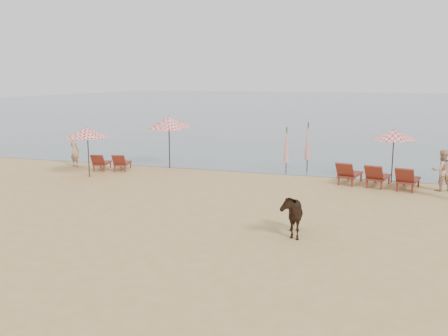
{
  "coord_description": "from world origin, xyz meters",
  "views": [
    {
      "loc": [
        5.69,
        -11.93,
        4.31
      ],
      "look_at": [
        0.0,
        5.0,
        1.1
      ],
      "focal_mm": 40.0,
      "sensor_mm": 36.0,
      "label": 1
    }
  ],
  "objects_px": {
    "lounger_cluster_left": "(111,162)",
    "umbrella_open_left_a": "(87,133)",
    "umbrella_closed_left": "(308,141)",
    "cow": "(291,213)",
    "umbrella_closed_right": "(287,145)",
    "beachgoer_left": "(75,150)",
    "lounger_cluster_right": "(377,176)",
    "umbrella_open_right": "(394,135)",
    "umbrella_open_left_b": "(169,122)",
    "beachgoer_right_a": "(442,170)"
  },
  "relations": [
    {
      "from": "lounger_cluster_left",
      "to": "lounger_cluster_right",
      "type": "xyz_separation_m",
      "value": [
        12.08,
        0.19,
        0.07
      ]
    },
    {
      "from": "lounger_cluster_left",
      "to": "lounger_cluster_right",
      "type": "bearing_deg",
      "value": -14.85
    },
    {
      "from": "lounger_cluster_right",
      "to": "umbrella_open_right",
      "type": "xyz_separation_m",
      "value": [
        0.55,
        1.13,
        1.56
      ]
    },
    {
      "from": "beachgoer_left",
      "to": "beachgoer_right_a",
      "type": "xyz_separation_m",
      "value": [
        16.69,
        -0.06,
        -0.01
      ]
    },
    {
      "from": "lounger_cluster_left",
      "to": "umbrella_closed_left",
      "type": "distance_m",
      "value": 9.32
    },
    {
      "from": "cow",
      "to": "umbrella_open_right",
      "type": "bearing_deg",
      "value": 57.89
    },
    {
      "from": "lounger_cluster_left",
      "to": "umbrella_open_left_a",
      "type": "height_order",
      "value": "umbrella_open_left_a"
    },
    {
      "from": "umbrella_open_right",
      "to": "umbrella_closed_left",
      "type": "xyz_separation_m",
      "value": [
        -3.78,
        1.45,
        -0.6
      ]
    },
    {
      "from": "lounger_cluster_right",
      "to": "umbrella_open_left_b",
      "type": "xyz_separation_m",
      "value": [
        -9.75,
        1.35,
        1.79
      ]
    },
    {
      "from": "lounger_cluster_left",
      "to": "lounger_cluster_right",
      "type": "height_order",
      "value": "lounger_cluster_right"
    },
    {
      "from": "umbrella_open_right",
      "to": "beachgoer_left",
      "type": "height_order",
      "value": "umbrella_open_right"
    },
    {
      "from": "umbrella_open_left_b",
      "to": "beachgoer_left",
      "type": "height_order",
      "value": "umbrella_open_left_b"
    },
    {
      "from": "umbrella_open_left_b",
      "to": "beachgoer_right_a",
      "type": "distance_m",
      "value": 12.27
    },
    {
      "from": "umbrella_closed_left",
      "to": "umbrella_open_left_a",
      "type": "bearing_deg",
      "value": -153.65
    },
    {
      "from": "cow",
      "to": "umbrella_open_left_a",
      "type": "bearing_deg",
      "value": 137.17
    },
    {
      "from": "umbrella_open_left_a",
      "to": "beachgoer_left",
      "type": "xyz_separation_m",
      "value": [
        -2.13,
        2.02,
        -1.16
      ]
    },
    {
      "from": "umbrella_open_right",
      "to": "umbrella_closed_right",
      "type": "relative_size",
      "value": 1.04
    },
    {
      "from": "beachgoer_left",
      "to": "lounger_cluster_right",
      "type": "bearing_deg",
      "value": -163.64
    },
    {
      "from": "umbrella_open_right",
      "to": "beachgoer_left",
      "type": "distance_m",
      "value": 14.95
    },
    {
      "from": "lounger_cluster_right",
      "to": "beachgoer_left",
      "type": "relative_size",
      "value": 2.03
    },
    {
      "from": "umbrella_closed_left",
      "to": "beachgoer_right_a",
      "type": "distance_m",
      "value": 6.16
    },
    {
      "from": "umbrella_open_left_b",
      "to": "cow",
      "type": "xyz_separation_m",
      "value": [
        7.66,
        -8.63,
        -1.64
      ]
    },
    {
      "from": "umbrella_open_left_b",
      "to": "cow",
      "type": "height_order",
      "value": "umbrella_open_left_b"
    },
    {
      "from": "lounger_cluster_right",
      "to": "umbrella_closed_left",
      "type": "bearing_deg",
      "value": 153.55
    },
    {
      "from": "umbrella_closed_left",
      "to": "cow",
      "type": "height_order",
      "value": "umbrella_closed_left"
    },
    {
      "from": "umbrella_open_left_a",
      "to": "umbrella_closed_right",
      "type": "distance_m",
      "value": 8.89
    },
    {
      "from": "beachgoer_right_a",
      "to": "cow",
      "type": "bearing_deg",
      "value": 34.56
    },
    {
      "from": "umbrella_open_right",
      "to": "beachgoer_left",
      "type": "xyz_separation_m",
      "value": [
        -14.87,
        -0.96,
        -1.21
      ]
    },
    {
      "from": "umbrella_open_right",
      "to": "cow",
      "type": "xyz_separation_m",
      "value": [
        -2.65,
        -8.4,
        -1.41
      ]
    },
    {
      "from": "umbrella_open_right",
      "to": "beachgoer_right_a",
      "type": "relative_size",
      "value": 1.4
    },
    {
      "from": "umbrella_open_left_b",
      "to": "umbrella_closed_left",
      "type": "bearing_deg",
      "value": 18.3
    },
    {
      "from": "lounger_cluster_left",
      "to": "umbrella_open_left_a",
      "type": "distance_m",
      "value": 2.3
    },
    {
      "from": "umbrella_open_right",
      "to": "beachgoer_left",
      "type": "bearing_deg",
      "value": -166.74
    },
    {
      "from": "cow",
      "to": "umbrella_open_left_b",
      "type": "bearing_deg",
      "value": 116.98
    },
    {
      "from": "lounger_cluster_left",
      "to": "beachgoer_right_a",
      "type": "relative_size",
      "value": 1.2
    },
    {
      "from": "umbrella_open_left_b",
      "to": "umbrella_open_right",
      "type": "xyz_separation_m",
      "value": [
        10.31,
        -0.23,
        -0.23
      ]
    },
    {
      "from": "umbrella_open_left_b",
      "to": "beachgoer_right_a",
      "type": "relative_size",
      "value": 1.62
    },
    {
      "from": "umbrella_open_right",
      "to": "lounger_cluster_right",
      "type": "bearing_deg",
      "value": -106.65
    },
    {
      "from": "lounger_cluster_right",
      "to": "umbrella_closed_right",
      "type": "xyz_separation_m",
      "value": [
        -4.05,
        1.67,
        0.87
      ]
    },
    {
      "from": "umbrella_open_left_a",
      "to": "umbrella_closed_left",
      "type": "height_order",
      "value": "umbrella_closed_left"
    },
    {
      "from": "lounger_cluster_left",
      "to": "umbrella_open_left_a",
      "type": "bearing_deg",
      "value": -109.54
    },
    {
      "from": "cow",
      "to": "beachgoer_left",
      "type": "distance_m",
      "value": 14.31
    },
    {
      "from": "lounger_cluster_right",
      "to": "umbrella_closed_right",
      "type": "relative_size",
      "value": 1.53
    },
    {
      "from": "lounger_cluster_right",
      "to": "umbrella_closed_left",
      "type": "relative_size",
      "value": 1.43
    },
    {
      "from": "lounger_cluster_left",
      "to": "lounger_cluster_right",
      "type": "relative_size",
      "value": 0.58
    },
    {
      "from": "umbrella_closed_left",
      "to": "lounger_cluster_left",
      "type": "bearing_deg",
      "value": -162.64
    },
    {
      "from": "umbrella_closed_right",
      "to": "cow",
      "type": "xyz_separation_m",
      "value": [
        1.95,
        -8.95,
        -0.71
      ]
    },
    {
      "from": "lounger_cluster_right",
      "to": "beachgoer_left",
      "type": "bearing_deg",
      "value": -168.51
    },
    {
      "from": "umbrella_open_left_b",
      "to": "umbrella_closed_left",
      "type": "relative_size",
      "value": 1.13
    },
    {
      "from": "cow",
      "to": "umbrella_closed_right",
      "type": "bearing_deg",
      "value": 87.72
    }
  ]
}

